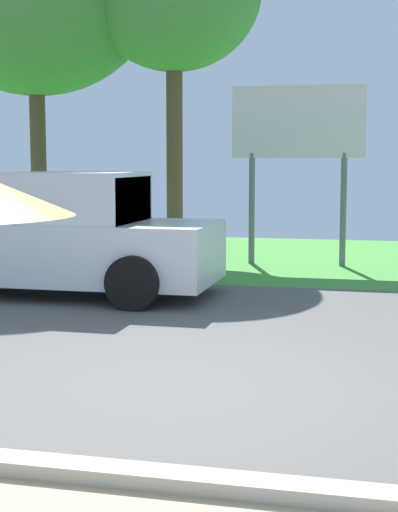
{
  "coord_description": "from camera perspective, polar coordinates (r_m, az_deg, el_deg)",
  "views": [
    {
      "loc": [
        1.82,
        -6.56,
        2.05
      ],
      "look_at": [
        0.03,
        1.0,
        1.1
      ],
      "focal_mm": 54.78,
      "sensor_mm": 36.0,
      "label": 1
    }
  ],
  "objects": [
    {
      "name": "pickup_truck",
      "position": [
        12.26,
        -10.82,
        1.32
      ],
      "size": [
        5.2,
        2.28,
        1.88
      ],
      "rotation": [
        0.0,
        0.0,
        0.05
      ],
      "color": "silver",
      "rests_on": "ground_plane"
    },
    {
      "name": "ground_plane",
      "position": [
        9.9,
        2.46,
        -5.27
      ],
      "size": [
        40.0,
        22.0,
        0.2
      ],
      "color": "#565451"
    },
    {
      "name": "roadside_billboard",
      "position": [
        15.49,
        7.24,
        8.76
      ],
      "size": [
        2.6,
        0.12,
        3.5
      ],
      "color": "slate",
      "rests_on": "ground_plane"
    }
  ]
}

